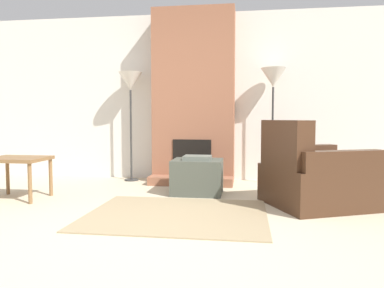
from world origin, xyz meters
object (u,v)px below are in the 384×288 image
(ottoman, at_px, (197,176))
(floor_lamp_right, at_px, (273,82))
(side_table, at_px, (18,163))
(armchair, at_px, (312,180))
(floor_lamp_left, at_px, (130,85))

(ottoman, distance_m, floor_lamp_right, 1.83)
(ottoman, xyz_separation_m, floor_lamp_right, (1.00, 0.87, 1.27))
(ottoman, bearing_deg, side_table, -163.83)
(armchair, distance_m, floor_lamp_right, 1.84)
(ottoman, height_order, floor_lamp_right, floor_lamp_right)
(ottoman, bearing_deg, floor_lamp_left, 142.92)
(ottoman, distance_m, armchair, 1.43)
(floor_lamp_left, bearing_deg, armchair, -28.48)
(side_table, bearing_deg, armchair, 2.10)
(side_table, distance_m, floor_lamp_left, 2.04)
(floor_lamp_right, bearing_deg, ottoman, -138.84)
(floor_lamp_right, bearing_deg, armchair, -75.63)
(floor_lamp_left, height_order, floor_lamp_right, floor_lamp_right)
(floor_lamp_right, bearing_deg, side_table, -154.45)
(floor_lamp_left, bearing_deg, ottoman, -37.08)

